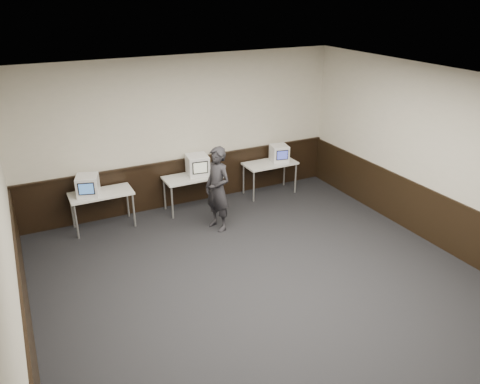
{
  "coord_description": "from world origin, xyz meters",
  "views": [
    {
      "loc": [
        -3.2,
        -5.05,
        4.42
      ],
      "look_at": [
        0.13,
        1.6,
        1.15
      ],
      "focal_mm": 35.0,
      "sensor_mm": 36.0,
      "label": 1
    }
  ],
  "objects_px": {
    "emac_left": "(88,186)",
    "emac_right": "(279,153)",
    "emac_center": "(197,165)",
    "desk_right": "(270,166)",
    "person": "(218,189)",
    "desk_left": "(101,196)",
    "desk_center": "(192,180)"
  },
  "relations": [
    {
      "from": "emac_left",
      "to": "emac_right",
      "type": "distance_m",
      "value": 4.27
    },
    {
      "from": "emac_right",
      "to": "emac_center",
      "type": "bearing_deg",
      "value": -170.22
    },
    {
      "from": "desk_right",
      "to": "person",
      "type": "height_order",
      "value": "person"
    },
    {
      "from": "desk_left",
      "to": "emac_left",
      "type": "relative_size",
      "value": 2.31
    },
    {
      "from": "desk_center",
      "to": "emac_center",
      "type": "xyz_separation_m",
      "value": [
        0.15,
        0.04,
        0.29
      ]
    },
    {
      "from": "desk_center",
      "to": "emac_left",
      "type": "height_order",
      "value": "emac_left"
    },
    {
      "from": "desk_center",
      "to": "emac_right",
      "type": "xyz_separation_m",
      "value": [
        2.14,
        0.01,
        0.26
      ]
    },
    {
      "from": "desk_left",
      "to": "person",
      "type": "height_order",
      "value": "person"
    },
    {
      "from": "emac_left",
      "to": "emac_right",
      "type": "xyz_separation_m",
      "value": [
        4.27,
        0.03,
        -0.01
      ]
    },
    {
      "from": "desk_center",
      "to": "emac_left",
      "type": "distance_m",
      "value": 2.14
    },
    {
      "from": "emac_left",
      "to": "emac_right",
      "type": "relative_size",
      "value": 1.14
    },
    {
      "from": "desk_right",
      "to": "desk_center",
      "type": "bearing_deg",
      "value": 180.0
    },
    {
      "from": "emac_left",
      "to": "emac_right",
      "type": "height_order",
      "value": "emac_left"
    },
    {
      "from": "desk_center",
      "to": "desk_right",
      "type": "distance_m",
      "value": 1.9
    },
    {
      "from": "desk_right",
      "to": "desk_left",
      "type": "bearing_deg",
      "value": 180.0
    },
    {
      "from": "desk_right",
      "to": "emac_right",
      "type": "relative_size",
      "value": 2.63
    },
    {
      "from": "emac_center",
      "to": "person",
      "type": "bearing_deg",
      "value": -84.02
    },
    {
      "from": "emac_center",
      "to": "person",
      "type": "height_order",
      "value": "person"
    },
    {
      "from": "desk_left",
      "to": "person",
      "type": "relative_size",
      "value": 0.71
    },
    {
      "from": "person",
      "to": "desk_center",
      "type": "bearing_deg",
      "value": 170.01
    },
    {
      "from": "emac_left",
      "to": "person",
      "type": "distance_m",
      "value": 2.48
    },
    {
      "from": "emac_left",
      "to": "emac_center",
      "type": "distance_m",
      "value": 2.27
    },
    {
      "from": "desk_left",
      "to": "emac_center",
      "type": "distance_m",
      "value": 2.07
    },
    {
      "from": "desk_center",
      "to": "emac_left",
      "type": "xyz_separation_m",
      "value": [
        -2.13,
        -0.02,
        0.27
      ]
    },
    {
      "from": "person",
      "to": "emac_left",
      "type": "bearing_deg",
      "value": -131.29
    },
    {
      "from": "desk_left",
      "to": "desk_right",
      "type": "height_order",
      "value": "same"
    },
    {
      "from": "emac_left",
      "to": "person",
      "type": "relative_size",
      "value": 0.31
    },
    {
      "from": "desk_right",
      "to": "emac_right",
      "type": "xyz_separation_m",
      "value": [
        0.24,
        0.01,
        0.26
      ]
    },
    {
      "from": "desk_right",
      "to": "person",
      "type": "bearing_deg",
      "value": -149.26
    },
    {
      "from": "desk_right",
      "to": "emac_right",
      "type": "distance_m",
      "value": 0.35
    },
    {
      "from": "emac_right",
      "to": "desk_right",
      "type": "bearing_deg",
      "value": -167.61
    },
    {
      "from": "desk_center",
      "to": "desk_right",
      "type": "height_order",
      "value": "same"
    }
  ]
}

